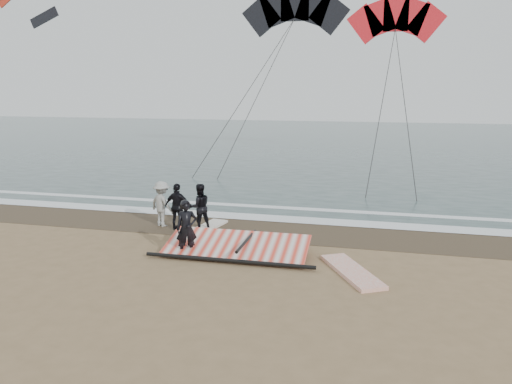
% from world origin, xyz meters
% --- Properties ---
extents(ground, '(120.00, 120.00, 0.00)m').
position_xyz_m(ground, '(0.00, 0.00, 0.00)').
color(ground, '#8C704C').
rests_on(ground, ground).
extents(sea, '(120.00, 54.00, 0.02)m').
position_xyz_m(sea, '(0.00, 33.00, 0.01)').
color(sea, '#233838').
rests_on(sea, ground).
extents(wet_sand, '(120.00, 2.80, 0.01)m').
position_xyz_m(wet_sand, '(0.00, 4.50, 0.01)').
color(wet_sand, '#4C3D2B').
rests_on(wet_sand, ground).
extents(foam_near, '(120.00, 0.90, 0.01)m').
position_xyz_m(foam_near, '(0.00, 5.90, 0.03)').
color(foam_near, white).
rests_on(foam_near, sea).
extents(foam_far, '(120.00, 0.45, 0.01)m').
position_xyz_m(foam_far, '(0.00, 7.60, 0.03)').
color(foam_far, white).
rests_on(foam_far, sea).
extents(man_main, '(0.71, 0.63, 1.63)m').
position_xyz_m(man_main, '(-1.15, 1.32, 0.82)').
color(man_main, black).
rests_on(man_main, ground).
extents(board_white, '(1.83, 2.56, 0.10)m').
position_xyz_m(board_white, '(3.47, 1.06, 0.05)').
color(board_white, white).
rests_on(board_white, ground).
extents(board_cream, '(0.96, 2.25, 0.09)m').
position_xyz_m(board_cream, '(-1.55, 3.99, 0.05)').
color(board_cream, white).
rests_on(board_cream, ground).
extents(trio_cluster, '(2.47, 1.04, 1.59)m').
position_xyz_m(trio_cluster, '(-2.50, 3.95, 0.79)').
color(trio_cluster, black).
rests_on(trio_cluster, ground).
extents(sail_rig, '(4.77, 2.06, 0.52)m').
position_xyz_m(sail_rig, '(0.12, 1.85, 0.20)').
color(sail_rig, black).
rests_on(sail_rig, ground).
extents(kite_red, '(6.65, 6.48, 15.23)m').
position_xyz_m(kite_red, '(4.68, 22.65, 8.64)').
color(kite_red, red).
rests_on(kite_red, ground).
extents(kite_dark, '(8.17, 5.16, 14.05)m').
position_xyz_m(kite_dark, '(-1.80, 22.91, 9.39)').
color(kite_dark, black).
rests_on(kite_dark, ground).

